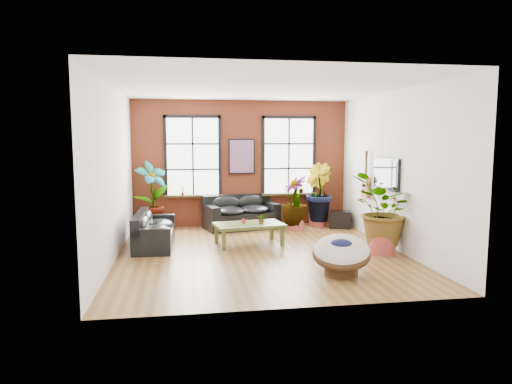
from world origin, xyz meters
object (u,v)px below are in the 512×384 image
(sofa_back, at_px, (241,213))
(papasan_chair, at_px, (341,253))
(coffee_table, at_px, (249,226))
(sofa_left, at_px, (152,231))

(sofa_back, xyz_separation_m, papasan_chair, (1.26, -4.62, -0.00))
(coffee_table, bearing_deg, sofa_back, 79.18)
(sofa_left, height_order, papasan_chair, papasan_chair)
(sofa_left, xyz_separation_m, papasan_chair, (3.50, -2.79, 0.05))
(coffee_table, relative_size, papasan_chair, 1.23)
(sofa_left, relative_size, coffee_table, 1.18)
(sofa_back, distance_m, sofa_left, 2.89)
(coffee_table, xyz_separation_m, papasan_chair, (1.31, -2.59, -0.04))
(papasan_chair, bearing_deg, coffee_table, 139.09)
(sofa_back, xyz_separation_m, sofa_left, (-2.25, -1.82, -0.06))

